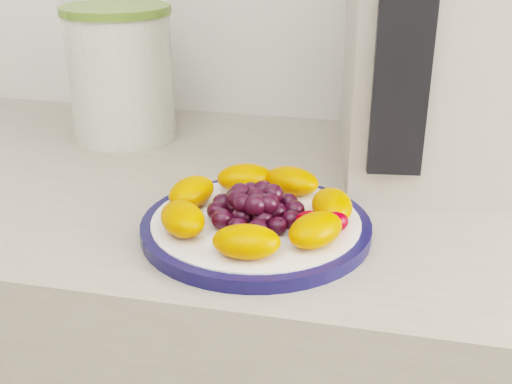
# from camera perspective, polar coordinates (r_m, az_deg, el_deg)

# --- Properties ---
(plate_rim) EXTENTS (0.26, 0.26, 0.01)m
(plate_rim) POSITION_cam_1_polar(r_m,az_deg,el_deg) (0.72, -0.00, -3.12)
(plate_rim) COLOR #0F103E
(plate_rim) RESTS_ON counter
(plate_face) EXTENTS (0.23, 0.23, 0.02)m
(plate_face) POSITION_cam_1_polar(r_m,az_deg,el_deg) (0.72, -0.00, -3.05)
(plate_face) COLOR white
(plate_face) RESTS_ON counter
(canister) EXTENTS (0.21, 0.21, 0.19)m
(canister) POSITION_cam_1_polar(r_m,az_deg,el_deg) (1.03, -11.89, 9.96)
(canister) COLOR #495E18
(canister) RESTS_ON counter
(canister_lid) EXTENTS (0.21, 0.21, 0.01)m
(canister_lid) POSITION_cam_1_polar(r_m,az_deg,el_deg) (1.01, -12.38, 15.56)
(canister_lid) COLOR olive
(canister_lid) RESTS_ON canister
(appliance_body) EXTENTS (0.24, 0.31, 0.36)m
(appliance_body) POSITION_cam_1_polar(r_m,az_deg,el_deg) (0.88, 15.15, 12.97)
(appliance_body) COLOR #A7A093
(appliance_body) RESTS_ON counter
(appliance_panel) EXTENTS (0.06, 0.03, 0.27)m
(appliance_panel) POSITION_cam_1_polar(r_m,az_deg,el_deg) (0.73, 12.95, 11.49)
(appliance_panel) COLOR black
(appliance_panel) RESTS_ON appliance_body
(fruit_plate) EXTENTS (0.22, 0.22, 0.04)m
(fruit_plate) POSITION_cam_1_polar(r_m,az_deg,el_deg) (0.71, 0.26, -1.22)
(fruit_plate) COLOR #E05B00
(fruit_plate) RESTS_ON plate_face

